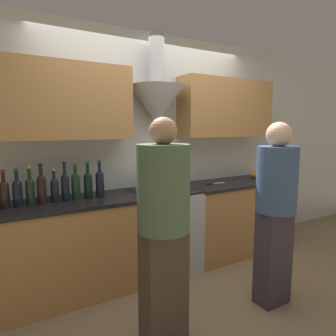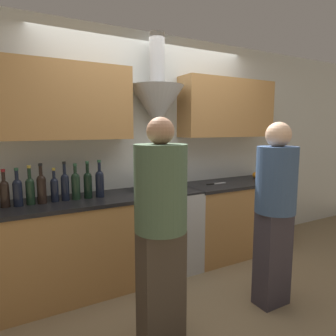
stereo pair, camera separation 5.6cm
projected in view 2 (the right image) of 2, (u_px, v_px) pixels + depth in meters
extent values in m
plane|color=#847051|center=(179.00, 282.00, 3.05)|extent=(12.00, 12.00, 0.00)
cube|color=silver|center=(150.00, 151.00, 3.46)|extent=(8.40, 0.06, 2.60)
cone|color=#B7BABC|center=(157.00, 106.00, 3.23)|extent=(0.58, 0.58, 0.44)
cylinder|color=#B7BABC|center=(157.00, 59.00, 3.16)|extent=(0.16, 0.16, 0.54)
cube|color=#B27F47|center=(58.00, 101.00, 2.75)|extent=(1.35, 0.32, 0.70)
cube|color=#B27F47|center=(227.00, 108.00, 3.71)|extent=(1.28, 0.32, 0.70)
cube|color=#B27F47|center=(68.00, 249.00, 2.80)|extent=(1.35, 0.60, 0.86)
cube|color=black|center=(66.00, 203.00, 2.74)|extent=(1.37, 0.62, 0.03)
cube|color=#B27F47|center=(232.00, 218.00, 3.76)|extent=(1.28, 0.60, 0.86)
cube|color=black|center=(233.00, 183.00, 3.70)|extent=(1.30, 0.62, 0.03)
cube|color=#B7BABC|center=(164.00, 231.00, 3.28)|extent=(0.68, 0.60, 0.88)
cube|color=black|center=(177.00, 243.00, 3.03)|extent=(0.48, 0.01, 0.39)
cube|color=black|center=(163.00, 191.00, 3.23)|extent=(0.68, 0.60, 0.02)
cube|color=#B7BABC|center=(153.00, 192.00, 3.47)|extent=(0.68, 0.06, 0.10)
cylinder|color=black|center=(5.00, 196.00, 2.51)|extent=(0.08, 0.08, 0.19)
sphere|color=black|center=(4.00, 185.00, 2.50)|extent=(0.07, 0.07, 0.07)
cylinder|color=black|center=(3.00, 177.00, 2.49)|extent=(0.03, 0.03, 0.10)
cylinder|color=maroon|center=(3.00, 170.00, 2.48)|extent=(0.03, 0.03, 0.02)
cylinder|color=black|center=(18.00, 195.00, 2.54)|extent=(0.08, 0.08, 0.19)
sphere|color=black|center=(17.00, 184.00, 2.53)|extent=(0.07, 0.07, 0.07)
cylinder|color=black|center=(17.00, 176.00, 2.52)|extent=(0.03, 0.03, 0.10)
cylinder|color=#234C33|center=(16.00, 169.00, 2.51)|extent=(0.03, 0.03, 0.02)
cylinder|color=black|center=(30.00, 193.00, 2.60)|extent=(0.07, 0.07, 0.20)
sphere|color=black|center=(30.00, 182.00, 2.59)|extent=(0.07, 0.07, 0.07)
cylinder|color=black|center=(29.00, 174.00, 2.58)|extent=(0.03, 0.03, 0.11)
cylinder|color=gold|center=(29.00, 167.00, 2.57)|extent=(0.03, 0.03, 0.02)
cylinder|color=black|center=(42.00, 191.00, 2.63)|extent=(0.08, 0.08, 0.22)
sphere|color=black|center=(41.00, 179.00, 2.62)|extent=(0.08, 0.08, 0.08)
cylinder|color=black|center=(41.00, 172.00, 2.61)|extent=(0.03, 0.03, 0.10)
cylinder|color=black|center=(40.00, 165.00, 2.60)|extent=(0.03, 0.03, 0.02)
cylinder|color=black|center=(55.00, 192.00, 2.70)|extent=(0.07, 0.07, 0.18)
sphere|color=black|center=(54.00, 182.00, 2.69)|extent=(0.07, 0.07, 0.07)
cylinder|color=black|center=(54.00, 175.00, 2.68)|extent=(0.03, 0.03, 0.09)
cylinder|color=gold|center=(54.00, 169.00, 2.68)|extent=(0.03, 0.03, 0.02)
cylinder|color=black|center=(65.00, 189.00, 2.74)|extent=(0.07, 0.07, 0.21)
sphere|color=black|center=(65.00, 177.00, 2.73)|extent=(0.07, 0.07, 0.07)
cylinder|color=black|center=(64.00, 170.00, 2.72)|extent=(0.03, 0.03, 0.11)
cylinder|color=black|center=(64.00, 163.00, 2.71)|extent=(0.03, 0.03, 0.02)
cylinder|color=black|center=(76.00, 188.00, 2.79)|extent=(0.08, 0.08, 0.21)
sphere|color=black|center=(75.00, 177.00, 2.77)|extent=(0.08, 0.08, 0.08)
cylinder|color=black|center=(75.00, 170.00, 2.77)|extent=(0.03, 0.03, 0.09)
cylinder|color=#234C33|center=(75.00, 165.00, 2.76)|extent=(0.03, 0.03, 0.02)
cylinder|color=black|center=(88.00, 187.00, 2.84)|extent=(0.08, 0.08, 0.21)
sphere|color=black|center=(88.00, 176.00, 2.82)|extent=(0.07, 0.07, 0.07)
cylinder|color=black|center=(87.00, 169.00, 2.82)|extent=(0.03, 0.03, 0.10)
cylinder|color=#234C33|center=(87.00, 162.00, 2.81)|extent=(0.03, 0.03, 0.02)
cylinder|color=black|center=(100.00, 186.00, 2.88)|extent=(0.08, 0.08, 0.22)
sphere|color=black|center=(99.00, 175.00, 2.87)|extent=(0.08, 0.08, 0.08)
cylinder|color=black|center=(99.00, 168.00, 2.86)|extent=(0.03, 0.03, 0.10)
cylinder|color=#234C33|center=(99.00, 161.00, 2.85)|extent=(0.03, 0.03, 0.02)
cylinder|color=#B7BABC|center=(149.00, 185.00, 3.18)|extent=(0.28, 0.28, 0.12)
cylinder|color=#B7BABC|center=(177.00, 186.00, 3.26)|extent=(0.22, 0.22, 0.06)
sphere|color=orange|center=(255.00, 175.00, 4.00)|extent=(0.08, 0.08, 0.08)
cube|color=silver|center=(219.00, 183.00, 3.59)|extent=(0.17, 0.04, 0.01)
cube|color=black|center=(210.00, 184.00, 3.53)|extent=(0.10, 0.02, 0.01)
cube|color=#473D33|center=(161.00, 287.00, 2.16)|extent=(0.31, 0.20, 0.84)
cylinder|color=#4C664C|center=(161.00, 188.00, 2.06)|extent=(0.37, 0.37, 0.61)
sphere|color=#AD7A5B|center=(160.00, 131.00, 2.01)|extent=(0.19, 0.19, 0.19)
cube|color=#38333D|center=(272.00, 258.00, 2.63)|extent=(0.29, 0.19, 0.84)
cylinder|color=#38517A|center=(276.00, 180.00, 2.54)|extent=(0.34, 0.34, 0.57)
sphere|color=#E0B28E|center=(278.00, 135.00, 2.49)|extent=(0.21, 0.21, 0.21)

